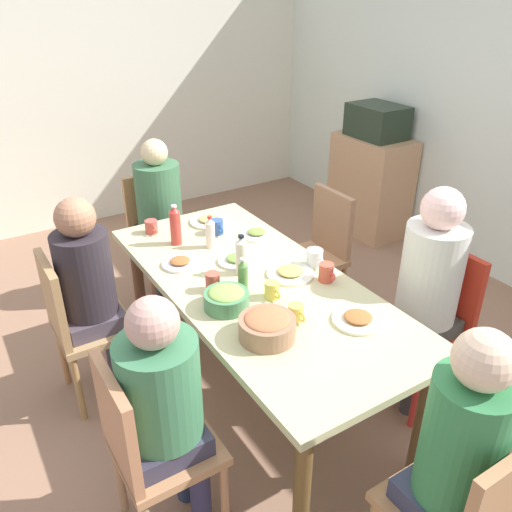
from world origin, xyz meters
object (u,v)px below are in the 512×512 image
object	(u,v)px
person_4	(160,206)
plate_4	(180,263)
cup_2	(296,312)
cup_3	(151,227)
person_0	(457,453)
person_3	(164,399)
side_cabinet	(370,185)
plate_2	(257,233)
bottle_2	(175,226)
plate_0	(210,220)
person_2	(89,283)
cup_5	(213,282)
microwave	(377,121)
chair_2	(78,321)
dining_table	(256,295)
chair_1	(432,318)
chair_3	(147,444)
chair_5	(319,247)
plate_5	(358,319)
cup_1	(315,258)
cup_6	(326,273)
bottle_0	(241,256)
bowl_0	(226,298)
cup_0	(272,290)
chair_4	(158,228)
bottle_3	(243,276)
plate_1	(237,260)
person_1	(428,282)
bowl_1	(267,326)
plate_3	(290,273)

from	to	relation	value
person_4	plate_4	world-z (taller)	person_4
cup_2	cup_3	size ratio (longest dim) A/B	0.95
person_0	cup_2	world-z (taller)	person_0
person_3	side_cabinet	distance (m)	3.37
plate_2	bottle_2	bearing A→B (deg)	-108.96
person_4	plate_0	world-z (taller)	person_4
person_2	cup_5	bearing A→B (deg)	47.73
side_cabinet	microwave	bearing A→B (deg)	0.00
cup_5	microwave	world-z (taller)	microwave
chair_2	microwave	xyz separation A→B (m)	(-0.84, 2.90, 0.53)
dining_table	chair_1	distance (m)	0.97
chair_3	plate_4	distance (m)	1.06
chair_5	plate_5	bearing A→B (deg)	-30.44
person_2	plate_2	bearing A→B (deg)	88.17
person_2	cup_3	size ratio (longest dim) A/B	10.69
cup_1	cup_6	world-z (taller)	cup_6
cup_2	person_0	bearing A→B (deg)	1.56
person_3	cup_2	xyz separation A→B (m)	(-0.11, 0.71, 0.08)
cup_5	bottle_0	bearing A→B (deg)	109.31
plate_5	cup_5	distance (m)	0.73
person_3	plate_2	bearing A→B (deg)	133.07
bowl_0	microwave	xyz separation A→B (m)	(-1.47, 2.33, 0.24)
bottle_0	chair_2	bearing A→B (deg)	-115.48
person_2	cup_0	distance (m)	0.98
chair_5	bowl_0	bearing A→B (deg)	-59.65
chair_1	person_4	xyz separation A→B (m)	(-1.77, -0.82, 0.21)
chair_4	bottle_3	size ratio (longest dim) A/B	4.78
side_cabinet	bottle_2	bearing A→B (deg)	-72.33
plate_5	cup_0	xyz separation A→B (m)	(-0.38, -0.22, 0.03)
plate_1	chair_3	bearing A→B (deg)	-49.01
plate_5	person_2	bearing A→B (deg)	-138.15
plate_2	microwave	size ratio (longest dim) A/B	0.43
side_cabinet	chair_4	bearing A→B (deg)	-90.89
plate_2	plate_1	bearing A→B (deg)	-50.37
plate_1	bottle_0	bearing A→B (deg)	-17.87
cup_3	plate_2	bearing A→B (deg)	54.62
plate_1	cup_0	world-z (taller)	cup_0
chair_1	bottle_0	world-z (taller)	bottle_0
person_1	plate_2	xyz separation A→B (m)	(-0.96, -0.44, -0.00)
plate_0	bowl_0	bearing A→B (deg)	-22.86
bowl_1	person_3	bearing A→B (deg)	-82.71
cup_2	plate_3	bearing A→B (deg)	148.30
cup_1	cup_6	xyz separation A→B (m)	(0.16, -0.05, 0.00)
plate_4	cup_6	world-z (taller)	cup_6
bowl_0	bottle_3	bearing A→B (deg)	120.33
plate_1	plate_5	bearing A→B (deg)	13.33
chair_4	plate_4	xyz separation A→B (m)	(1.00, -0.26, 0.25)
plate_4	cup_6	xyz separation A→B (m)	(0.56, 0.57, 0.04)
dining_table	person_2	distance (m)	0.88
cup_0	bottle_3	xyz separation A→B (m)	(-0.13, -0.09, 0.04)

